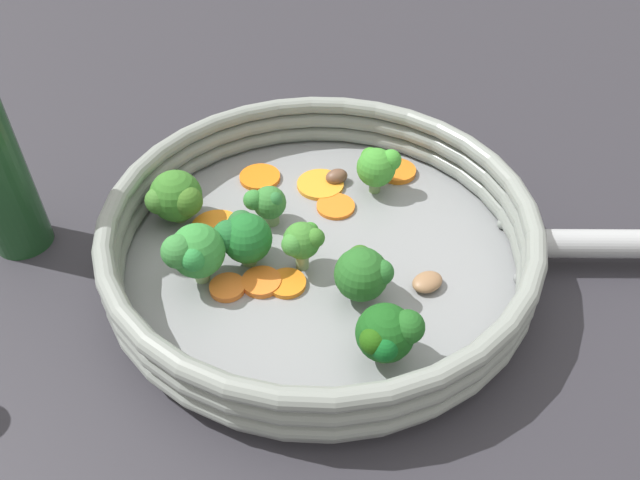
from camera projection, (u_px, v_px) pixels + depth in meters
The scene contains 23 objects.
ground_plane at pixel (320, 262), 0.54m from camera, with size 4.00×4.00×0.00m, color #28262C.
skillet at pixel (320, 258), 0.54m from camera, with size 0.34×0.34×0.01m, color gray.
skillet_rim_wall at pixel (320, 231), 0.52m from camera, with size 0.36×0.36×0.05m.
skillet_rivet_left at pixel (519, 278), 0.51m from camera, with size 0.01×0.01×0.01m, color gray.
skillet_rivet_right at pixel (502, 224), 0.56m from camera, with size 0.01×0.01×0.01m, color gray.
carrot_slice_0 at pixel (216, 228), 0.55m from camera, with size 0.04×0.04×0.01m, color orange.
carrot_slice_1 at pixel (320, 185), 0.60m from camera, with size 0.05×0.05×0.00m, color orange.
carrot_slice_2 at pixel (287, 283), 0.51m from camera, with size 0.03×0.03×0.00m, color orange.
carrot_slice_3 at pixel (261, 282), 0.51m from camera, with size 0.03×0.03×0.01m, color orange.
carrot_slice_4 at pixel (227, 287), 0.50m from camera, with size 0.03×0.03×0.01m, color orange.
carrot_slice_5 at pixel (260, 177), 0.61m from camera, with size 0.04×0.04×0.00m, color orange.
carrot_slice_6 at pixel (336, 206), 0.58m from camera, with size 0.04×0.04×0.00m, color orange.
carrot_slice_7 at pixel (397, 171), 0.62m from camera, with size 0.04×0.04×0.01m, color orange.
broccoli_floret_0 at pixel (194, 252), 0.49m from camera, with size 0.05×0.04×0.05m.
broccoli_floret_1 at pixel (363, 273), 0.48m from camera, with size 0.04×0.04×0.05m.
broccoli_floret_2 at pixel (243, 237), 0.51m from camera, with size 0.05×0.05×0.05m.
broccoli_floret_3 at pixel (377, 166), 0.58m from camera, with size 0.04×0.04×0.05m.
broccoli_floret_4 at pixel (265, 205), 0.55m from camera, with size 0.03×0.03×0.04m.
broccoli_floret_5 at pixel (387, 334), 0.43m from camera, with size 0.05×0.05×0.05m.
broccoli_floret_6 at pixel (304, 242), 0.50m from camera, with size 0.04×0.03×0.05m.
broccoli_floret_7 at pixel (176, 197), 0.55m from camera, with size 0.05×0.05×0.05m.
mushroom_piece_0 at pixel (427, 282), 0.50m from camera, with size 0.03×0.02×0.01m, color #8E6746.
mushroom_piece_1 at pixel (337, 177), 0.60m from camera, with size 0.02×0.02×0.01m, color brown.
Camera 1 is at (-0.28, -0.26, 0.39)m, focal length 35.00 mm.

